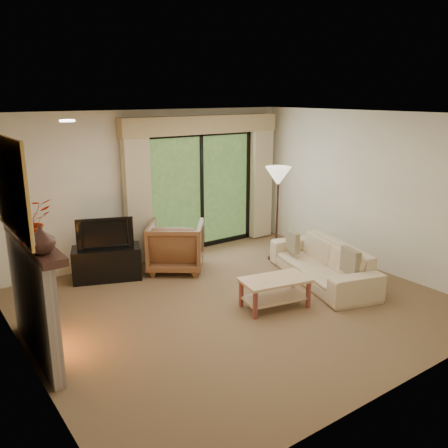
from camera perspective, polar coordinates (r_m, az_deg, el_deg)
floor at (r=6.76m, az=1.49°, el=-9.59°), size 5.50×5.50×0.00m
ceiling at (r=6.13m, az=1.66°, el=13.02°), size 5.50×5.50×0.00m
wall_back at (r=8.41m, az=-8.73°, el=4.57°), size 5.00×0.00×5.00m
wall_front at (r=4.66m, az=20.42°, el=-5.10°), size 5.00×0.00×5.00m
wall_left at (r=5.22m, az=-23.41°, el=-3.23°), size 0.00×5.00×5.00m
wall_right at (r=8.23m, az=17.12°, el=3.83°), size 0.00×5.00×5.00m
fireplace at (r=5.64m, az=-22.00°, el=-8.42°), size 0.24×1.70×1.37m
mirror at (r=5.26m, az=-24.27°, el=4.15°), size 0.07×1.45×1.02m
sliding_door at (r=8.88m, az=-2.76°, el=4.00°), size 2.26×0.10×2.16m
curtain_left at (r=8.13m, az=-10.39°, el=3.42°), size 0.45×0.18×2.35m
curtain_right at (r=9.56m, az=4.45°, el=5.39°), size 0.45×0.18×2.35m
cornice at (r=8.65m, az=-2.54°, el=11.85°), size 3.20×0.24×0.32m
media_console at (r=7.76m, az=-13.89°, el=-4.58°), size 1.15×0.82×0.53m
tv at (r=7.60m, az=-14.14°, el=-0.95°), size 0.85×0.42×0.50m
armchair at (r=7.92m, az=-5.81°, el=-2.65°), size 1.24×1.25×0.82m
sofa at (r=7.59m, az=11.72°, el=-4.57°), size 1.36×2.24×0.61m
pillow_near at (r=7.09m, az=14.97°, el=-4.37°), size 0.20×0.39×0.38m
pillow_far at (r=7.87m, az=8.26°, el=-2.09°), size 0.18×0.35×0.34m
coffee_table at (r=6.62m, az=6.12°, el=-8.24°), size 1.01×0.69×0.42m
floor_lamp at (r=8.32m, az=6.40°, el=1.20°), size 0.48×0.48×1.65m
vase at (r=4.86m, az=-21.17°, el=-1.73°), size 0.35×0.35×0.28m
branches at (r=5.18m, az=-22.29°, el=0.24°), size 0.50×0.46×0.47m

